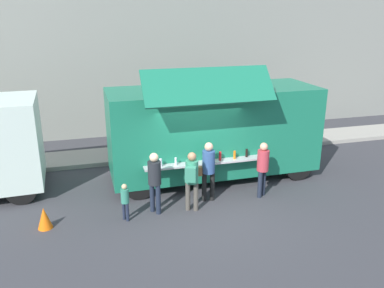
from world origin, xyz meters
name	(u,v)px	position (x,y,z in m)	size (l,w,h in m)	color
ground_plane	(210,210)	(0.00, 0.00, 0.00)	(60.00, 60.00, 0.00)	#38383D
curb_strip	(84,158)	(-3.21, 4.79, 0.07)	(28.00, 1.60, 0.15)	#9E998E
building_behind	(97,7)	(-2.21, 8.69, 5.28)	(32.00, 2.40, 10.56)	gray
food_truck_main	(213,130)	(0.79, 2.17, 1.58)	(6.46, 3.06, 3.68)	#1A7454
traffic_cone_orange	(44,218)	(-4.22, 0.18, 0.28)	(0.36, 0.36, 0.55)	orange
trash_bin	(290,133)	(4.83, 4.49, 0.45)	(0.60, 0.60, 0.91)	#2F5D39
customer_front_ordering	(208,167)	(0.11, 0.57, 1.02)	(0.57, 0.35, 1.72)	black
customer_mid_with_backpack	(192,176)	(-0.49, 0.08, 1.01)	(0.43, 0.54, 1.65)	#4F4B42
customer_rear_waiting	(155,178)	(-1.44, 0.25, 1.00)	(0.34, 0.34, 1.68)	#1C2536
customer_extra_browsing	(263,165)	(1.69, 0.41, 0.97)	(0.33, 0.33, 1.63)	#1D2434
child_near_queue	(125,199)	(-2.25, 0.05, 0.60)	(0.21, 0.21, 1.01)	#1D2539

